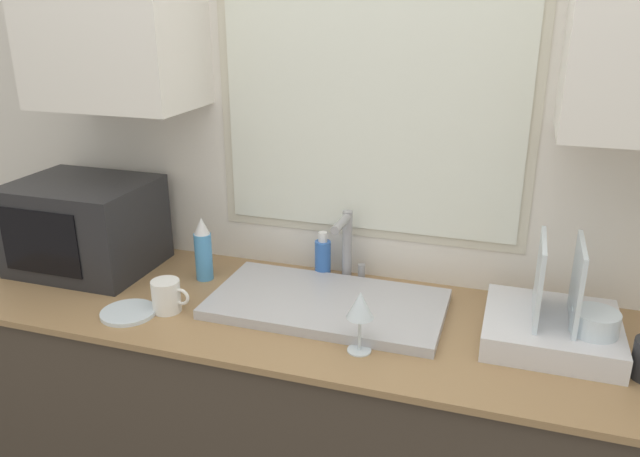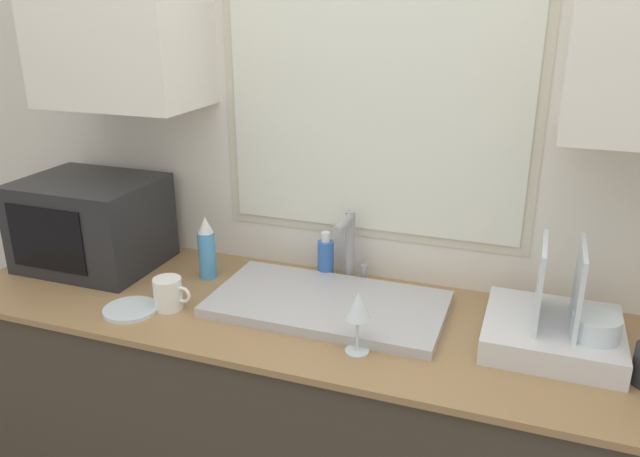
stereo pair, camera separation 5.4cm
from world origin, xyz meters
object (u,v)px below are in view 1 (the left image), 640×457
wine_glass (360,307)px  faucet (347,242)px  dish_rack (555,324)px  soap_bottle (323,258)px  mug_near_sink (167,296)px  spray_bottle (203,250)px  microwave (85,225)px

wine_glass → faucet: bearing=110.4°
faucet → dish_rack: dish_rack is taller
soap_bottle → mug_near_sink: (-0.37, -0.37, -0.02)m
dish_rack → soap_bottle: 0.75m
spray_bottle → mug_near_sink: 0.25m
mug_near_sink → wine_glass: wine_glass is taller
microwave → dish_rack: microwave is taller
microwave → soap_bottle: size_ratio=2.76×
microwave → mug_near_sink: (0.43, -0.21, -0.10)m
microwave → mug_near_sink: bearing=-25.6°
microwave → spray_bottle: (0.43, 0.03, -0.05)m
wine_glass → mug_near_sink: bearing=176.0°
microwave → spray_bottle: bearing=4.5°
dish_rack → microwave: bearing=178.4°
spray_bottle → soap_bottle: (0.37, 0.13, -0.03)m
mug_near_sink → wine_glass: bearing=-4.0°
soap_bottle → dish_rack: bearing=-15.7°
spray_bottle → faucet: bearing=14.8°
microwave → soap_bottle: bearing=11.4°
spray_bottle → wine_glass: bearing=-25.0°
faucet → mug_near_sink: faucet is taller
spray_bottle → soap_bottle: size_ratio=1.32×
faucet → mug_near_sink: bearing=-141.5°
faucet → spray_bottle: size_ratio=1.11×
faucet → wine_glass: 0.43m
soap_bottle → mug_near_sink: soap_bottle is taller
soap_bottle → mug_near_sink: bearing=-135.0°
faucet → dish_rack: size_ratio=0.68×
faucet → dish_rack: bearing=-17.0°
faucet → soap_bottle: bearing=174.6°
spray_bottle → dish_rack: bearing=-3.9°
spray_bottle → microwave: bearing=-175.5°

